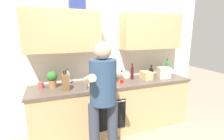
# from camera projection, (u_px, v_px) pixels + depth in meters

# --- Properties ---
(ground_plane) EXTENTS (12.00, 12.00, 0.00)m
(ground_plane) POSITION_uv_depth(u_px,v_px,m) (114.00, 128.00, 3.16)
(ground_plane) COLOR gray
(back_wall_unit) EXTENTS (4.00, 0.38, 2.50)m
(back_wall_unit) POSITION_uv_depth(u_px,v_px,m) (109.00, 47.00, 3.07)
(back_wall_unit) COLOR silver
(back_wall_unit) RESTS_ON ground
(counter) EXTENTS (2.84, 0.67, 0.90)m
(counter) POSITION_uv_depth(u_px,v_px,m) (114.00, 106.00, 3.05)
(counter) COLOR tan
(counter) RESTS_ON ground
(person_standing) EXTENTS (0.49, 0.45, 1.66)m
(person_standing) POSITION_uv_depth(u_px,v_px,m) (103.00, 95.00, 2.15)
(person_standing) COLOR #383D4C
(person_standing) RESTS_ON ground
(bottle_soda) EXTENTS (0.06, 0.06, 0.33)m
(bottle_soda) POSITION_uv_depth(u_px,v_px,m) (167.00, 68.00, 3.46)
(bottle_soda) COLOR #198C33
(bottle_soda) RESTS_ON counter
(bottle_hotsauce) EXTENTS (0.06, 0.06, 0.23)m
(bottle_hotsauce) POSITION_uv_depth(u_px,v_px,m) (122.00, 78.00, 2.89)
(bottle_hotsauce) COLOR red
(bottle_hotsauce) RESTS_ON counter
(bottle_wine) EXTENTS (0.06, 0.06, 0.30)m
(bottle_wine) POSITION_uv_depth(u_px,v_px,m) (132.00, 73.00, 3.12)
(bottle_wine) COLOR #471419
(bottle_wine) RESTS_ON counter
(bottle_water) EXTENTS (0.06, 0.06, 0.26)m
(bottle_water) POSITION_uv_depth(u_px,v_px,m) (68.00, 78.00, 2.81)
(bottle_water) COLOR silver
(bottle_water) RESTS_ON counter
(bottle_soy) EXTENTS (0.08, 0.08, 0.24)m
(bottle_soy) POSITION_uv_depth(u_px,v_px,m) (151.00, 72.00, 3.31)
(bottle_soy) COLOR black
(bottle_soy) RESTS_ON counter
(cup_stoneware) EXTENTS (0.08, 0.08, 0.10)m
(cup_stoneware) POSITION_uv_depth(u_px,v_px,m) (85.00, 86.00, 2.61)
(cup_stoneware) COLOR slate
(cup_stoneware) RESTS_ON counter
(cup_ceramic) EXTENTS (0.08, 0.08, 0.09)m
(cup_ceramic) POSITION_uv_depth(u_px,v_px,m) (41.00, 85.00, 2.64)
(cup_ceramic) COLOR #BF4C47
(cup_ceramic) RESTS_ON counter
(mixing_bowl) EXTENTS (0.26, 0.26, 0.08)m
(mixing_bowl) POSITION_uv_depth(u_px,v_px,m) (91.00, 82.00, 2.86)
(mixing_bowl) COLOR silver
(mixing_bowl) RESTS_ON counter
(knife_block) EXTENTS (0.10, 0.14, 0.30)m
(knife_block) POSITION_uv_depth(u_px,v_px,m) (65.00, 82.00, 2.53)
(knife_block) COLOR brown
(knife_block) RESTS_ON counter
(potted_herb) EXTENTS (0.16, 0.16, 0.27)m
(potted_herb) POSITION_uv_depth(u_px,v_px,m) (52.00, 78.00, 2.64)
(potted_herb) COLOR #9E6647
(potted_herb) RESTS_ON counter
(grocery_bag_rice) EXTENTS (0.25, 0.21, 0.21)m
(grocery_bag_rice) POSITION_uv_depth(u_px,v_px,m) (164.00, 73.00, 3.23)
(grocery_bag_rice) COLOR beige
(grocery_bag_rice) RESTS_ON counter
(grocery_bag_bread) EXTENTS (0.17, 0.22, 0.14)m
(grocery_bag_bread) POSITION_uv_depth(u_px,v_px,m) (146.00, 75.00, 3.16)
(grocery_bag_bread) COLOR tan
(grocery_bag_bread) RESTS_ON counter
(grocery_bag_crisps) EXTENTS (0.24, 0.25, 0.14)m
(grocery_bag_crisps) POSITION_uv_depth(u_px,v_px,m) (110.00, 77.00, 3.01)
(grocery_bag_crisps) COLOR red
(grocery_bag_crisps) RESTS_ON counter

